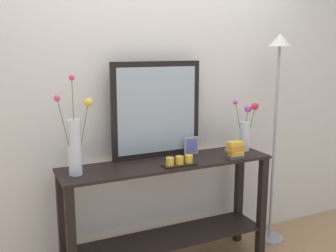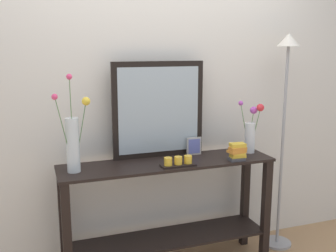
{
  "view_description": "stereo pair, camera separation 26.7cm",
  "coord_description": "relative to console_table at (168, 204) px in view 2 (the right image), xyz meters",
  "views": [
    {
      "loc": [
        -1.15,
        -2.45,
        1.66
      ],
      "look_at": [
        0.0,
        0.0,
        1.11
      ],
      "focal_mm": 41.87,
      "sensor_mm": 36.0,
      "label": 1
    },
    {
      "loc": [
        -0.9,
        -2.55,
        1.66
      ],
      "look_at": [
        0.0,
        0.0,
        1.11
      ],
      "focal_mm": 41.87,
      "sensor_mm": 36.0,
      "label": 2
    }
  ],
  "objects": [
    {
      "name": "floor_lamp",
      "position": [
        1.01,
        0.05,
        0.66
      ],
      "size": [
        0.24,
        0.24,
        1.76
      ],
      "color": "#9E9EA3",
      "rests_on": "ground"
    },
    {
      "name": "picture_frame_small",
      "position": [
        0.25,
        0.11,
        0.39
      ],
      "size": [
        0.12,
        0.01,
        0.14
      ],
      "color": "#B7B2AD",
      "rests_on": "console_table"
    },
    {
      "name": "book_stack",
      "position": [
        0.49,
        -0.13,
        0.38
      ],
      "size": [
        0.13,
        0.1,
        0.13
      ],
      "color": "#424247",
      "rests_on": "console_table"
    },
    {
      "name": "mirror_leaning",
      "position": [
        -0.02,
        0.16,
        0.68
      ],
      "size": [
        0.7,
        0.03,
        0.71
      ],
      "color": "black",
      "rests_on": "console_table"
    },
    {
      "name": "candle_tray",
      "position": [
        0.03,
        -0.12,
        0.35
      ],
      "size": [
        0.24,
        0.09,
        0.07
      ],
      "color": "black",
      "rests_on": "console_table"
    },
    {
      "name": "vase_right",
      "position": [
        0.69,
        0.03,
        0.49
      ],
      "size": [
        0.15,
        0.17,
        0.4
      ],
      "color": "silver",
      "rests_on": "console_table"
    },
    {
      "name": "console_table",
      "position": [
        0.0,
        0.0,
        0.0
      ],
      "size": [
        1.56,
        0.39,
        0.85
      ],
      "color": "black",
      "rests_on": "ground"
    },
    {
      "name": "tall_vase_left",
      "position": [
        -0.66,
        -0.01,
        0.53
      ],
      "size": [
        0.24,
        0.11,
        0.65
      ],
      "color": "silver",
      "rests_on": "console_table"
    },
    {
      "name": "wall_back",
      "position": [
        0.0,
        0.31,
        0.82
      ],
      "size": [
        6.4,
        0.08,
        2.7
      ],
      "primitive_type": "cube",
      "color": "silver",
      "rests_on": "ground"
    }
  ]
}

